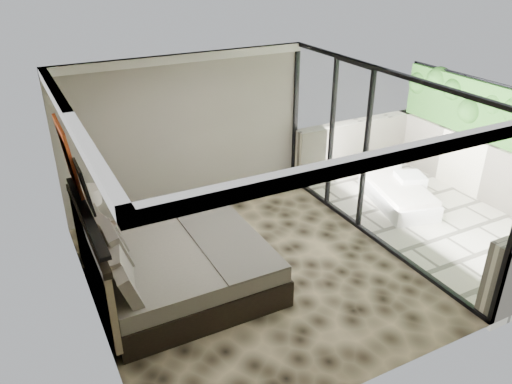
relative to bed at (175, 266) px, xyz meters
name	(u,v)px	position (x,y,z in m)	size (l,w,h in m)	color
floor	(250,271)	(1.13, -0.11, -0.38)	(5.00, 5.00, 0.00)	black
ceiling	(249,89)	(1.13, -0.11, 2.41)	(4.50, 5.00, 0.02)	silver
back_wall	(187,133)	(1.13, 2.38, 1.02)	(4.50, 0.02, 2.80)	gray
left_wall	(84,225)	(-1.11, -0.11, 1.02)	(0.02, 5.00, 2.80)	gray
glass_wall	(378,159)	(3.38, -0.11, 1.02)	(0.08, 5.00, 2.80)	white
terrace_slab	(434,218)	(4.88, -0.11, -0.44)	(3.00, 5.00, 0.12)	beige
parapet_far	(492,173)	(6.23, -0.11, 0.17)	(0.30, 5.00, 1.10)	#BAAF97
foliage_hedge	(505,117)	(6.23, -0.11, 1.27)	(0.36, 4.60, 1.10)	#2C6920
picture_ledge	(86,213)	(-1.05, -0.01, 1.12)	(0.12, 2.20, 0.05)	black
bed	(175,266)	(0.00, 0.00, 0.00)	(2.39, 2.31, 1.33)	black
nightstand	(97,242)	(-0.82, 1.40, -0.15)	(0.47, 0.47, 0.47)	black
table_lamp	(90,202)	(-0.82, 1.38, 0.56)	(0.37, 0.37, 0.67)	black
abstract_canvas	(68,156)	(-1.07, 0.76, 1.59)	(0.04, 0.90, 0.90)	#B2410F
framed_print	(84,187)	(-1.01, 0.05, 1.44)	(0.03, 0.50, 0.60)	black
ottoman	(409,186)	(4.93, 0.65, -0.14)	(0.49, 0.49, 0.49)	white
lounger	(397,192)	(4.60, 0.61, -0.17)	(1.28, 1.89, 0.68)	silver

